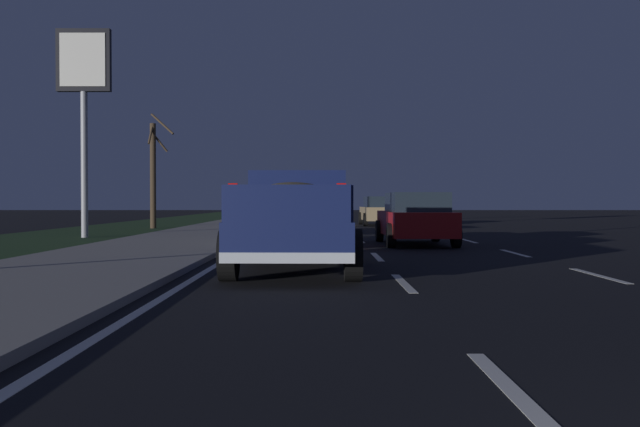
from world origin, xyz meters
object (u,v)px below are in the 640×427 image
gas_price_sign (84,80)px  sedan_red (415,218)px  bare_tree_far (153,172)px  sedan_tan (380,211)px  sedan_blue (308,214)px  pickup_truck (297,217)px  sedan_white (305,219)px

gas_price_sign → sedan_red: bearing=-109.0°
gas_price_sign → bare_tree_far: (8.19, -0.43, -2.88)m
sedan_tan → bare_tree_far: bearing=111.1°
sedan_tan → bare_tree_far: 12.05m
sedan_red → sedan_blue: same height
pickup_truck → sedan_tan: size_ratio=1.23×
gas_price_sign → sedan_blue: bearing=-69.9°
sedan_red → gas_price_sign: bearing=71.0°
pickup_truck → sedan_red: pickup_truck is taller
sedan_white → bare_tree_far: (12.67, 7.48, 1.89)m
pickup_truck → sedan_tan: bearing=-8.7°
pickup_truck → sedan_red: (7.47, -3.26, -0.20)m
sedan_white → sedan_tan: bearing=-12.1°
sedan_red → sedan_blue: (6.73, 3.30, 0.00)m
bare_tree_far → gas_price_sign: bearing=177.0°
sedan_blue → gas_price_sign: bearing=110.1°
sedan_red → sedan_white: same height
pickup_truck → bare_tree_far: bearing=21.0°
pickup_truck → bare_tree_far: (19.51, 7.48, 1.69)m
sedan_blue → sedan_red: bearing=-153.9°
sedan_red → pickup_truck: bearing=156.4°
sedan_white → pickup_truck: bearing=-179.9°
pickup_truck → gas_price_sign: 14.55m
sedan_tan → bare_tree_far: bare_tree_far is taller
sedan_tan → gas_price_sign: size_ratio=0.60×
sedan_red → sedan_blue: 7.50m
sedan_white → bare_tree_far: bare_tree_far is taller
gas_price_sign → sedan_white: bearing=-119.5°
sedan_tan → sedan_white: (-16.95, 3.63, 0.00)m
sedan_red → gas_price_sign: 12.75m
sedan_tan → gas_price_sign: 17.64m
pickup_truck → sedan_white: 6.84m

